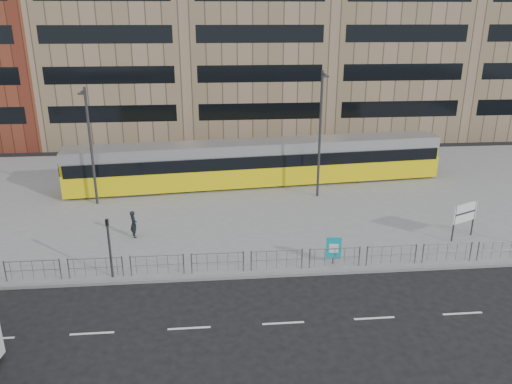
{
  "coord_description": "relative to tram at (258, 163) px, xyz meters",
  "views": [
    {
      "loc": [
        -0.83,
        -22.03,
        12.44
      ],
      "look_at": [
        1.75,
        6.0,
        2.43
      ],
      "focal_mm": 35.0,
      "sensor_mm": 36.0,
      "label": 1
    }
  ],
  "objects": [
    {
      "name": "traffic_light_west",
      "position": [
        -8.62,
        -13.8,
        0.3
      ],
      "size": [
        0.17,
        0.2,
        3.1
      ],
      "rotation": [
        0.0,
        0.0,
        0.02
      ],
      "color": "#2D2D30",
      "rests_on": "plaza"
    },
    {
      "name": "plaza",
      "position": [
        -2.7,
        -2.3,
        -1.75
      ],
      "size": [
        64.0,
        24.0,
        0.15
      ],
      "primitive_type": "cube",
      "color": "gray",
      "rests_on": "ground"
    },
    {
      "name": "ad_panel",
      "position": [
        2.63,
        -13.42,
        -0.81
      ],
      "size": [
        0.79,
        0.15,
        1.48
      ],
      "rotation": [
        0.0,
        0.0,
        -0.11
      ],
      "color": "#2D2D30",
      "rests_on": "plaza"
    },
    {
      "name": "building_row",
      "position": [
        -1.15,
        19.97,
        11.09
      ],
      "size": [
        70.4,
        18.4,
        31.2
      ],
      "color": "brown",
      "rests_on": "ground"
    },
    {
      "name": "station_sign",
      "position": [
        10.86,
        -11.0,
        -0.19
      ],
      "size": [
        1.73,
        0.85,
        2.15
      ],
      "rotation": [
        0.0,
        0.0,
        0.43
      ],
      "color": "#2D2D30",
      "rests_on": "plaza"
    },
    {
      "name": "road_markings",
      "position": [
        -1.7,
        -18.3,
        -1.82
      ],
      "size": [
        62.0,
        0.12,
        0.01
      ],
      "primitive_type": "cube",
      "color": "white",
      "rests_on": "ground"
    },
    {
      "name": "ground",
      "position": [
        -2.7,
        -14.3,
        -1.83
      ],
      "size": [
        120.0,
        120.0,
        0.0
      ],
      "primitive_type": "plane",
      "color": "black",
      "rests_on": "ground"
    },
    {
      "name": "lamp_post_west",
      "position": [
        -11.51,
        -3.3,
        2.67
      ],
      "size": [
        0.45,
        1.04,
        7.96
      ],
      "color": "#2D2D30",
      "rests_on": "plaza"
    },
    {
      "name": "kerb",
      "position": [
        -2.7,
        -14.25,
        -1.75
      ],
      "size": [
        64.0,
        0.25,
        0.17
      ],
      "primitive_type": "cube",
      "color": "gray",
      "rests_on": "ground"
    },
    {
      "name": "tram",
      "position": [
        0.0,
        0.0,
        0.0
      ],
      "size": [
        28.5,
        5.32,
        3.34
      ],
      "rotation": [
        0.0,
        0.0,
        0.09
      ],
      "color": "yellow",
      "rests_on": "plaza"
    },
    {
      "name": "pedestrian_barrier",
      "position": [
        -0.7,
        -13.8,
        -0.85
      ],
      "size": [
        32.07,
        0.07,
        1.1
      ],
      "color": "gray",
      "rests_on": "plaza"
    },
    {
      "name": "pedestrian",
      "position": [
        -8.18,
        -9.09,
        -0.86
      ],
      "size": [
        0.6,
        0.71,
        1.63
      ],
      "primitive_type": "imported",
      "rotation": [
        0.0,
        0.0,
        2.0
      ],
      "color": "black",
      "rests_on": "plaza"
    },
    {
      "name": "lamp_post_east",
      "position": [
        3.96,
        -3.17,
        3.12
      ],
      "size": [
        0.45,
        1.04,
        8.84
      ],
      "color": "#2D2D30",
      "rests_on": "plaza"
    }
  ]
}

